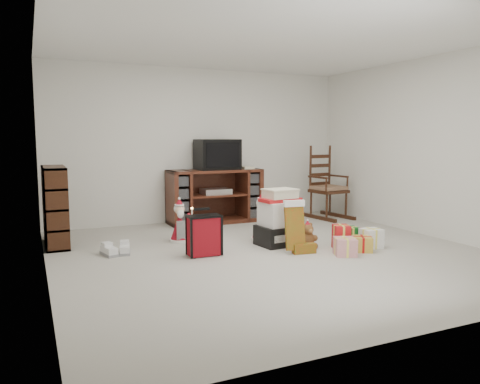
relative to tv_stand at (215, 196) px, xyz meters
name	(u,v)px	position (x,y,z in m)	size (l,w,h in m)	color
room	(273,149)	(-0.13, -2.20, 0.81)	(5.01, 5.01, 2.51)	#B7B1A7
tv_stand	(215,196)	(0.00, 0.00, 0.00)	(1.52, 0.55, 0.87)	#4D2316
bookshelf	(55,208)	(-2.46, -0.69, 0.06)	(0.28, 0.83, 1.02)	#391D0F
rocking_chair	(326,192)	(1.93, -0.36, 0.01)	(0.62, 0.92, 1.29)	#391D0F
gift_pile	(280,221)	(0.18, -1.84, -0.12)	(0.61, 0.47, 0.71)	black
red_suitcase	(204,235)	(-0.91, -1.98, -0.19)	(0.37, 0.20, 0.56)	maroon
stocking	(295,227)	(0.12, -2.31, -0.11)	(0.30, 0.13, 0.65)	#0D7A1B
teddy_bear	(307,237)	(0.40, -2.14, -0.30)	(0.21, 0.19, 0.31)	brown
santa_figurine	(263,222)	(0.09, -1.54, -0.18)	(0.33, 0.31, 0.67)	maroon
mrs_claus_figurine	(180,225)	(-0.95, -1.13, -0.21)	(0.28, 0.27, 0.58)	maroon
sneaker_pair	(117,250)	(-1.83, -1.49, -0.38)	(0.37, 0.31, 0.10)	white
gift_cluster	(355,239)	(0.95, -2.39, -0.32)	(0.67, 0.94, 0.23)	red
crt_television	(217,154)	(0.04, -0.01, 0.67)	(0.67, 0.49, 0.49)	black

